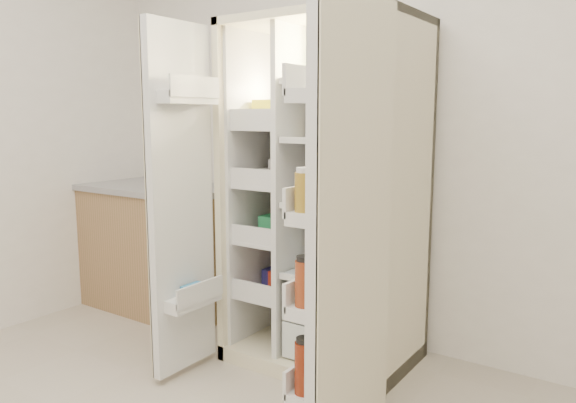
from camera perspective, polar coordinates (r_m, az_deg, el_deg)
The scene contains 5 objects.
wall_back at distance 3.13m, azimuth 9.95°, elevation 9.43°, with size 4.00×0.02×2.70m, color white.
refrigerator at distance 2.93m, azimuth 4.65°, elevation -2.31°, with size 0.92×0.70×1.80m.
freezer_door at distance 2.75m, azimuth -11.08°, elevation -0.08°, with size 0.15×0.40×1.72m.
fridge_door at distance 2.09m, azimuth 6.26°, elevation -3.44°, with size 0.17×0.58×1.72m.
kitchen_counter at distance 3.88m, azimuth -13.35°, elevation -4.57°, with size 1.18×0.63×0.85m.
Camera 1 is at (1.31, -0.84, 1.30)m, focal length 34.00 mm.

